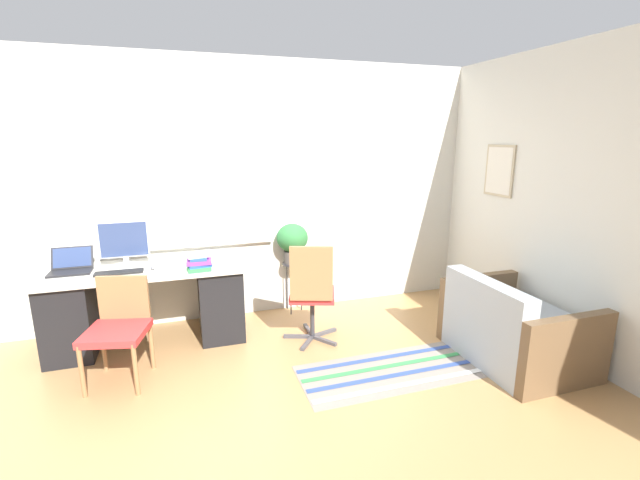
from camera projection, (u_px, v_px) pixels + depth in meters
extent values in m
plane|color=tan|center=(216.00, 349.00, 3.95)|extent=(14.00, 14.00, 0.00)
cube|color=silver|center=(202.00, 194.00, 4.38)|extent=(9.00, 0.06, 2.70)
cube|color=silver|center=(153.00, 175.00, 4.16)|extent=(0.71, 0.02, 1.48)
cube|color=white|center=(153.00, 175.00, 4.15)|extent=(0.64, 0.01, 1.41)
cube|color=silver|center=(233.00, 173.00, 4.39)|extent=(0.71, 0.02, 1.48)
cube|color=white|center=(233.00, 173.00, 4.38)|extent=(0.64, 0.01, 1.41)
cube|color=silver|center=(199.00, 244.00, 4.45)|extent=(1.53, 0.11, 0.04)
cube|color=silver|center=(498.00, 192.00, 4.54)|extent=(0.06, 9.00, 2.70)
cube|color=tan|center=(500.00, 171.00, 4.45)|extent=(0.02, 0.41, 0.53)
cube|color=silver|center=(499.00, 171.00, 4.44)|extent=(0.01, 0.36, 0.48)
cube|color=beige|center=(145.00, 269.00, 3.95)|extent=(1.79, 0.72, 0.03)
cube|color=black|center=(71.00, 315.00, 3.84)|extent=(0.40, 0.64, 0.71)
cube|color=black|center=(220.00, 299.00, 4.23)|extent=(0.40, 0.64, 0.71)
cube|color=black|center=(70.00, 273.00, 3.78)|extent=(0.34, 0.20, 0.02)
cube|color=black|center=(72.00, 257.00, 3.89)|extent=(0.34, 0.10, 0.19)
cube|color=navy|center=(72.00, 257.00, 3.88)|extent=(0.31, 0.08, 0.16)
cylinder|color=silver|center=(127.00, 265.00, 4.01)|extent=(0.19, 0.19, 0.02)
cylinder|color=silver|center=(126.00, 260.00, 4.00)|extent=(0.05, 0.05, 0.08)
cube|color=silver|center=(124.00, 239.00, 3.96)|extent=(0.43, 0.02, 0.34)
cube|color=navy|center=(124.00, 240.00, 3.95)|extent=(0.41, 0.01, 0.32)
cube|color=black|center=(119.00, 272.00, 3.78)|extent=(0.40, 0.12, 0.02)
ellipsoid|color=slate|center=(153.00, 268.00, 3.89)|extent=(0.04, 0.07, 0.04)
cube|color=green|center=(199.00, 268.00, 3.87)|extent=(0.21, 0.18, 0.04)
cube|color=#2851B2|center=(200.00, 265.00, 3.86)|extent=(0.21, 0.15, 0.03)
cube|color=purple|center=(199.00, 262.00, 3.85)|extent=(0.22, 0.16, 0.03)
cube|color=#2851B2|center=(199.00, 258.00, 3.86)|extent=(0.15, 0.17, 0.03)
cube|color=white|center=(198.00, 255.00, 3.85)|extent=(0.21, 0.15, 0.04)
cylinder|color=olive|center=(82.00, 372.00, 3.19)|extent=(0.04, 0.04, 0.42)
cylinder|color=olive|center=(136.00, 370.00, 3.22)|extent=(0.04, 0.04, 0.42)
cylinder|color=olive|center=(103.00, 347.00, 3.57)|extent=(0.04, 0.04, 0.42)
cylinder|color=olive|center=(152.00, 345.00, 3.59)|extent=(0.04, 0.04, 0.42)
cube|color=red|center=(116.00, 333.00, 3.34)|extent=(0.53, 0.52, 0.06)
cube|color=olive|center=(124.00, 297.00, 3.51)|extent=(0.40, 0.13, 0.37)
cube|color=#47474C|center=(298.00, 336.00, 4.18)|extent=(0.28, 0.13, 0.03)
cube|color=#47474C|center=(307.00, 343.00, 4.05)|extent=(0.20, 0.25, 0.03)
cube|color=#47474C|center=(324.00, 341.00, 4.10)|extent=(0.19, 0.25, 0.03)
cube|color=#47474C|center=(324.00, 333.00, 4.26)|extent=(0.28, 0.12, 0.03)
cube|color=#47474C|center=(309.00, 330.00, 4.31)|extent=(0.04, 0.28, 0.03)
cylinder|color=#333338|center=(312.00, 317.00, 4.13)|extent=(0.04, 0.04, 0.39)
cube|color=red|center=(312.00, 295.00, 4.08)|extent=(0.52, 0.51, 0.06)
cube|color=olive|center=(311.00, 274.00, 3.80)|extent=(0.38, 0.16, 0.50)
cube|color=#9EA8B2|center=(515.00, 335.00, 3.75)|extent=(0.83, 0.96, 0.44)
cube|color=#9EA8B2|center=(487.00, 299.00, 3.56)|extent=(0.16, 0.96, 0.32)
cube|color=brown|center=(566.00, 354.00, 3.25)|extent=(0.83, 0.09, 0.61)
cube|color=brown|center=(477.00, 304.00, 4.21)|extent=(0.83, 0.09, 0.61)
cylinder|color=#333338|center=(293.00, 263.00, 4.70)|extent=(0.23, 0.23, 0.02)
cylinder|color=#333338|center=(301.00, 287.00, 4.80)|extent=(0.01, 0.01, 0.55)
cylinder|color=#333338|center=(287.00, 286.00, 4.83)|extent=(0.01, 0.01, 0.55)
cylinder|color=#333338|center=(291.00, 291.00, 4.68)|extent=(0.01, 0.01, 0.55)
cylinder|color=#514C47|center=(293.00, 257.00, 4.68)|extent=(0.20, 0.20, 0.14)
ellipsoid|color=#2D7038|center=(292.00, 238.00, 4.63)|extent=(0.34, 0.34, 0.31)
cube|color=gray|center=(392.00, 371.00, 3.59)|extent=(1.57, 0.66, 0.01)
cube|color=white|center=(405.00, 384.00, 3.38)|extent=(1.54, 0.05, 0.00)
cube|color=#334C99|center=(396.00, 375.00, 3.52)|extent=(1.54, 0.05, 0.00)
cube|color=#388E4C|center=(388.00, 366.00, 3.65)|extent=(1.54, 0.05, 0.00)
cube|color=#334C99|center=(380.00, 358.00, 3.79)|extent=(1.54, 0.05, 0.00)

